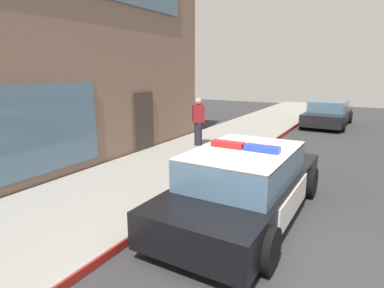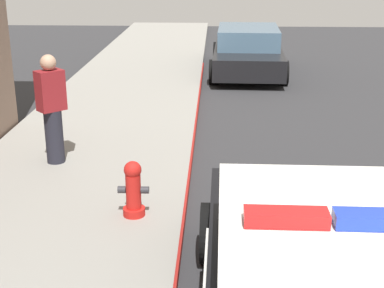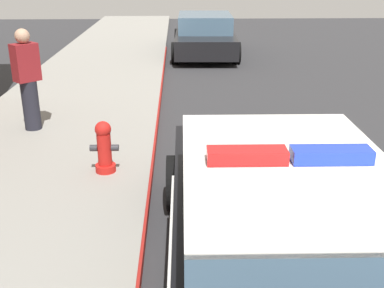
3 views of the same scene
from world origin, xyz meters
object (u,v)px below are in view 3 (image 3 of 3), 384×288
at_px(fire_hydrant, 104,147).
at_px(police_cruiser, 279,229).
at_px(car_down_street, 205,35).
at_px(pedestrian_on_sidewalk, 28,80).

bearing_deg(fire_hydrant, police_cruiser, -142.51).
relative_size(police_cruiser, car_down_street, 1.06).
xyz_separation_m(fire_hydrant, pedestrian_on_sidewalk, (1.83, 1.50, 0.51)).
xyz_separation_m(police_cruiser, pedestrian_on_sidewalk, (4.29, 3.39, 0.33)).
height_order(police_cruiser, pedestrian_on_sidewalk, pedestrian_on_sidewalk).
xyz_separation_m(police_cruiser, car_down_street, (11.99, -0.01, -0.05)).
distance_m(fire_hydrant, car_down_street, 9.72).
height_order(fire_hydrant, pedestrian_on_sidewalk, pedestrian_on_sidewalk).
distance_m(police_cruiser, car_down_street, 11.99).
xyz_separation_m(fire_hydrant, car_down_street, (9.53, -1.90, 0.13)).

